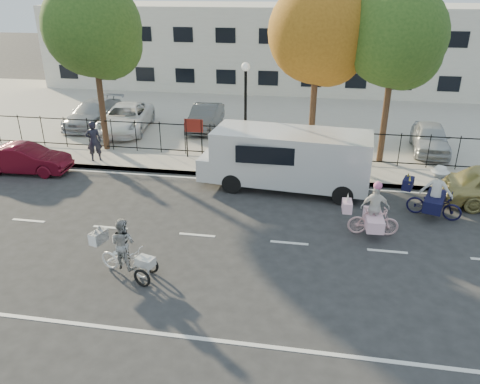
% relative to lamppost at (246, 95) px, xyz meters
% --- Properties ---
extents(ground, '(120.00, 120.00, 0.00)m').
position_rel_lamppost_xyz_m(ground, '(-0.50, -6.80, -3.11)').
color(ground, '#333334').
extents(road_markings, '(60.00, 9.52, 0.01)m').
position_rel_lamppost_xyz_m(road_markings, '(-0.50, -6.80, -3.11)').
color(road_markings, silver).
rests_on(road_markings, ground).
extents(curb, '(60.00, 0.10, 0.15)m').
position_rel_lamppost_xyz_m(curb, '(-0.50, -1.75, -3.04)').
color(curb, '#A8A399').
rests_on(curb, ground).
extents(sidewalk, '(60.00, 2.20, 0.15)m').
position_rel_lamppost_xyz_m(sidewalk, '(-0.50, -0.70, -3.04)').
color(sidewalk, '#A8A399').
rests_on(sidewalk, ground).
extents(parking_lot, '(60.00, 15.60, 0.15)m').
position_rel_lamppost_xyz_m(parking_lot, '(-0.50, 8.20, -3.04)').
color(parking_lot, '#A8A399').
rests_on(parking_lot, ground).
extents(iron_fence, '(58.00, 0.06, 1.50)m').
position_rel_lamppost_xyz_m(iron_fence, '(-0.50, 0.40, -2.21)').
color(iron_fence, black).
rests_on(iron_fence, sidewalk).
extents(building, '(34.00, 10.00, 6.00)m').
position_rel_lamppost_xyz_m(building, '(-0.50, 18.20, -0.11)').
color(building, silver).
rests_on(building, ground).
extents(lamppost, '(0.36, 0.36, 4.33)m').
position_rel_lamppost_xyz_m(lamppost, '(0.00, 0.00, 0.00)').
color(lamppost, black).
rests_on(lamppost, sidewalk).
extents(street_sign, '(0.85, 0.06, 1.80)m').
position_rel_lamppost_xyz_m(street_sign, '(-2.35, 0.00, -1.70)').
color(street_sign, black).
rests_on(street_sign, sidewalk).
extents(zebra_trike, '(2.00, 1.18, 1.72)m').
position_rel_lamppost_xyz_m(zebra_trike, '(-1.93, -9.24, -2.45)').
color(zebra_trike, white).
rests_on(zebra_trike, ground).
extents(unicorn_bike, '(1.85, 1.29, 1.87)m').
position_rel_lamppost_xyz_m(unicorn_bike, '(5.08, -5.80, -2.42)').
color(unicorn_bike, '#F9BDC1').
rests_on(unicorn_bike, ground).
extents(bull_bike, '(2.13, 1.50, 1.92)m').
position_rel_lamppost_xyz_m(bull_bike, '(7.28, -4.12, -2.35)').
color(bull_bike, black).
rests_on(bull_bike, ground).
extents(white_van, '(6.74, 2.75, 2.33)m').
position_rel_lamppost_xyz_m(white_van, '(2.08, -2.48, -1.82)').
color(white_van, white).
rests_on(white_van, ground).
extents(red_sedan, '(3.80, 1.51, 1.23)m').
position_rel_lamppost_xyz_m(red_sedan, '(-9.09, -2.68, -2.50)').
color(red_sedan, '#540917').
rests_on(red_sedan, ground).
extents(pedestrian, '(0.79, 0.70, 1.82)m').
position_rel_lamppost_xyz_m(pedestrian, '(-6.66, -1.14, -2.05)').
color(pedestrian, black).
rests_on(pedestrian, sidewalk).
extents(lot_car_a, '(2.18, 4.75, 1.35)m').
position_rel_lamppost_xyz_m(lot_car_a, '(-9.28, 4.20, -2.29)').
color(lot_car_a, '#A7A9AE').
rests_on(lot_car_a, parking_lot).
extents(lot_car_b, '(2.98, 5.27, 1.39)m').
position_rel_lamppost_xyz_m(lot_car_b, '(-7.08, 3.49, -2.27)').
color(lot_car_b, white).
rests_on(lot_car_b, parking_lot).
extents(lot_car_c, '(1.44, 3.98, 1.30)m').
position_rel_lamppost_xyz_m(lot_car_c, '(-2.92, 4.53, -2.31)').
color(lot_car_c, '#4A4E51').
rests_on(lot_car_c, parking_lot).
extents(lot_car_d, '(1.83, 3.99, 1.33)m').
position_rel_lamppost_xyz_m(lot_car_d, '(8.42, 2.70, -2.30)').
color(lot_car_d, '#B2B6BB').
rests_on(lot_car_d, parking_lot).
extents(tree_west, '(4.30, 4.30, 7.88)m').
position_rel_lamppost_xyz_m(tree_west, '(-6.74, 0.56, 2.40)').
color(tree_west, '#442D1D').
rests_on(tree_west, ground).
extents(tree_mid, '(4.20, 4.20, 7.71)m').
position_rel_lamppost_xyz_m(tree_mid, '(3.01, 1.05, 2.28)').
color(tree_mid, '#442D1D').
rests_on(tree_mid, ground).
extents(tree_east, '(4.16, 4.16, 7.62)m').
position_rel_lamppost_xyz_m(tree_east, '(6.13, 1.03, 2.22)').
color(tree_east, '#442D1D').
rests_on(tree_east, ground).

